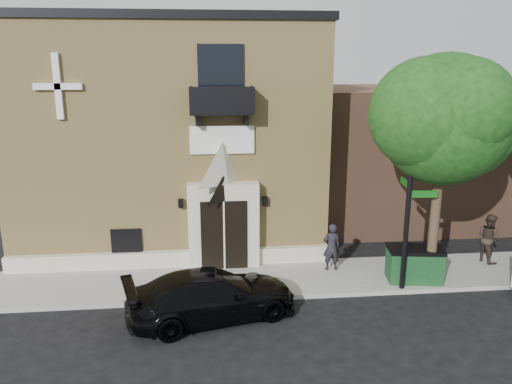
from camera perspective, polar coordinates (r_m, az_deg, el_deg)
The scene contains 12 objects.
ground at distance 16.72m, azimuth 0.27°, elevation -12.39°, with size 120.00×120.00×0.00m, color black.
sidewalk at distance 18.14m, azimuth 2.95°, elevation -9.88°, with size 42.00×3.00×0.15m, color gray.
church at distance 23.00m, azimuth -9.32°, elevation 7.04°, with size 12.20×11.01×9.30m.
neighbour_building at distance 27.76m, azimuth 23.66°, elevation 4.29°, with size 18.00×8.00×6.40m, color brown.
street_tree_left at distance 17.04m, azimuth 20.95°, elevation 7.86°, with size 4.97×4.38×7.77m.
black_sedan at distance 15.48m, azimuth -5.03°, elevation -11.65°, with size 2.11×5.19×1.51m, color black.
street_sign at distance 16.92m, azimuth 17.12°, elevation -0.50°, with size 1.02×1.03×6.40m.
fire_hydrant at distance 18.37m, azimuth 19.05°, elevation -8.73°, with size 0.48×0.38×0.83m.
dumpster at distance 18.45m, azimuth 17.64°, elevation -7.82°, with size 1.99×1.32×1.21m.
planter at distance 18.87m, azimuth -4.31°, elevation -7.36°, with size 0.70×0.61×0.78m, color #49602E.
pedestrian_near at distance 18.57m, azimuth 8.62°, elevation -6.22°, with size 0.65×0.42×1.77m, color black.
pedestrian_far at distance 21.05m, azimuth 25.05°, elevation -4.78°, with size 0.92×0.72×1.89m, color #2E251F.
Camera 1 is at (-1.57, -14.81, 7.59)m, focal length 35.00 mm.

